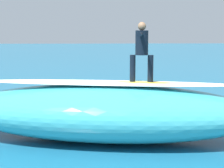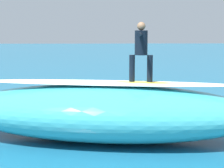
{
  "view_description": "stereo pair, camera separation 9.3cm",
  "coord_description": "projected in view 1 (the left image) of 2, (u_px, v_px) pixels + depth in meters",
  "views": [
    {
      "loc": [
        0.26,
        12.92,
        3.06
      ],
      "look_at": [
        -0.2,
        0.28,
        1.22
      ],
      "focal_mm": 63.62,
      "sensor_mm": 36.0,
      "label": 1
    },
    {
      "loc": [
        0.17,
        12.92,
        3.06
      ],
      "look_at": [
        -0.2,
        0.28,
        1.22
      ],
      "focal_mm": 63.62,
      "sensor_mm": 36.0,
      "label": 2
    }
  ],
  "objects": [
    {
      "name": "ground_plane",
      "position": [
        106.0,
        119.0,
        13.23
      ],
      "size": [
        120.0,
        120.0,
        0.0
      ],
      "primitive_type": "plane",
      "color": "#196084"
    },
    {
      "name": "wave_crest",
      "position": [
        106.0,
        113.0,
        10.67
      ],
      "size": [
        8.51,
        4.06,
        1.53
      ],
      "primitive_type": "ellipsoid",
      "rotation": [
        0.0,
        0.0,
        -0.16
      ],
      "color": "teal",
      "rests_on": "ground_plane"
    },
    {
      "name": "wave_foam_lip",
      "position": [
        106.0,
        83.0,
        10.55
      ],
      "size": [
        7.01,
        2.08,
        0.08
      ],
      "primitive_type": "ellipsoid",
      "rotation": [
        0.0,
        0.0,
        -0.16
      ],
      "color": "white",
      "rests_on": "wave_crest"
    },
    {
      "name": "surfboard_riding",
      "position": [
        141.0,
        83.0,
        10.43
      ],
      "size": [
        2.18,
        0.94,
        0.09
      ],
      "primitive_type": "ellipsoid",
      "rotation": [
        0.0,
        0.0,
        -0.2
      ],
      "color": "yellow",
      "rests_on": "wave_crest"
    },
    {
      "name": "surfer_riding",
      "position": [
        142.0,
        47.0,
        10.3
      ],
      "size": [
        0.61,
        1.46,
        1.55
      ],
      "rotation": [
        0.0,
        0.0,
        -0.2
      ],
      "color": "black",
      "rests_on": "surfboard_riding"
    },
    {
      "name": "surfboard_paddling",
      "position": [
        92.0,
        106.0,
        15.25
      ],
      "size": [
        2.05,
        1.84,
        0.08
      ],
      "primitive_type": "ellipsoid",
      "rotation": [
        0.0,
        0.0,
        2.45
      ],
      "color": "yellow",
      "rests_on": "ground_plane"
    },
    {
      "name": "surfer_paddling",
      "position": [
        89.0,
        101.0,
        15.3
      ],
      "size": [
        1.5,
        1.31,
        0.32
      ],
      "rotation": [
        0.0,
        0.0,
        2.45
      ],
      "color": "black",
      "rests_on": "surfboard_paddling"
    },
    {
      "name": "foam_patch_near",
      "position": [
        156.0,
        115.0,
        13.55
      ],
      "size": [
        0.79,
        0.59,
        0.11
      ],
      "primitive_type": "ellipsoid",
      "rotation": [
        0.0,
        0.0,
        0.21
      ],
      "color": "white",
      "rests_on": "ground_plane"
    },
    {
      "name": "foam_patch_mid",
      "position": [
        100.0,
        113.0,
        13.91
      ],
      "size": [
        0.61,
        0.64,
        0.1
      ],
      "primitive_type": "ellipsoid",
      "rotation": [
        0.0,
        0.0,
        1.21
      ],
      "color": "white",
      "rests_on": "ground_plane"
    }
  ]
}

